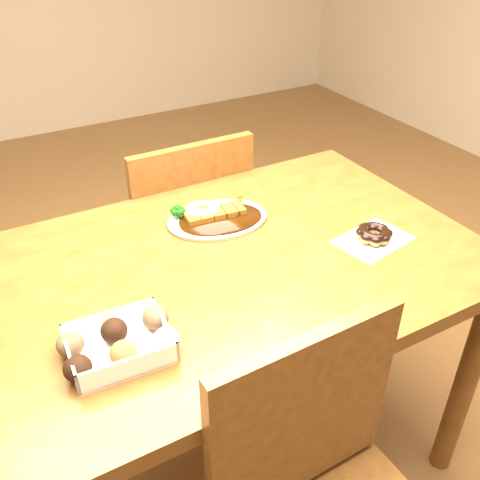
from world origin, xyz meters
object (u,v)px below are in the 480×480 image
donut_box (119,343)px  pon_de_ring (374,234)px  chair_far (182,238)px  katsu_curry_plate (215,217)px  table (234,291)px

donut_box → pon_de_ring: bearing=5.6°
chair_far → katsu_curry_plate: size_ratio=2.99×
chair_far → donut_box: size_ratio=3.91×
chair_far → pon_de_ring: chair_far is taller
chair_far → katsu_curry_plate: bearing=82.7°
donut_box → pon_de_ring: donut_box is taller
table → katsu_curry_plate: 0.21m
donut_box → chair_far: bearing=59.0°
chair_far → katsu_curry_plate: (-0.04, -0.36, 0.29)m
katsu_curry_plate → table: bearing=-103.1°
table → katsu_curry_plate: katsu_curry_plate is taller
chair_far → donut_box: (-0.42, -0.70, 0.30)m
chair_far → table: bearing=80.8°
katsu_curry_plate → chair_far: bearing=82.9°
chair_far → donut_box: bearing=58.8°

